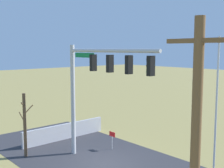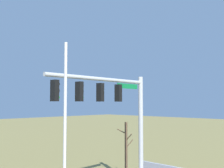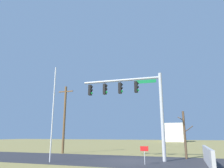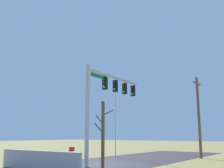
# 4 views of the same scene
# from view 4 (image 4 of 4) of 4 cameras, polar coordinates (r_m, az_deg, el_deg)

# --- Properties ---
(ground_plane) EXTENTS (160.00, 160.00, 0.00)m
(ground_plane) POSITION_cam_4_polar(r_m,az_deg,el_deg) (21.28, -1.37, -16.29)
(ground_plane) COLOR olive
(road_surface) EXTENTS (28.00, 8.00, 0.01)m
(road_surface) POSITION_cam_4_polar(r_m,az_deg,el_deg) (24.58, 4.44, -15.48)
(road_surface) COLOR #2D2D33
(road_surface) RESTS_ON ground_plane
(retaining_fence) EXTENTS (0.20, 6.88, 1.17)m
(retaining_fence) POSITION_cam_4_polar(r_m,az_deg,el_deg) (17.75, -15.15, -15.17)
(retaining_fence) COLOR #A8A8AD
(retaining_fence) RESTS_ON ground_plane
(signal_mast) EXTENTS (7.05, 0.45, 7.05)m
(signal_mast) POSITION_cam_4_polar(r_m,az_deg,el_deg) (20.87, -1.26, -2.35)
(signal_mast) COLOR #B2B5BA
(signal_mast) RESTS_ON ground_plane
(flagpole) EXTENTS (0.10, 0.10, 7.42)m
(flagpole) POSITION_cam_4_polar(r_m,az_deg,el_deg) (27.32, 0.69, -7.25)
(flagpole) COLOR silver
(flagpole) RESTS_ON ground_plane
(utility_pole) EXTENTS (1.90, 0.26, 7.59)m
(utility_pole) POSITION_cam_4_polar(r_m,az_deg,el_deg) (27.14, 17.64, -6.20)
(utility_pole) COLOR brown
(utility_pole) RESTS_ON ground_plane
(bare_tree) EXTENTS (1.27, 1.02, 4.06)m
(bare_tree) POSITION_cam_4_polar(r_m,az_deg,el_deg) (16.04, -1.93, -10.67)
(bare_tree) COLOR brown
(bare_tree) RESTS_ON ground_plane
(open_sign) EXTENTS (0.56, 0.04, 1.22)m
(open_sign) POSITION_cam_4_polar(r_m,az_deg,el_deg) (21.34, -8.40, -13.72)
(open_sign) COLOR silver
(open_sign) RESTS_ON ground_plane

